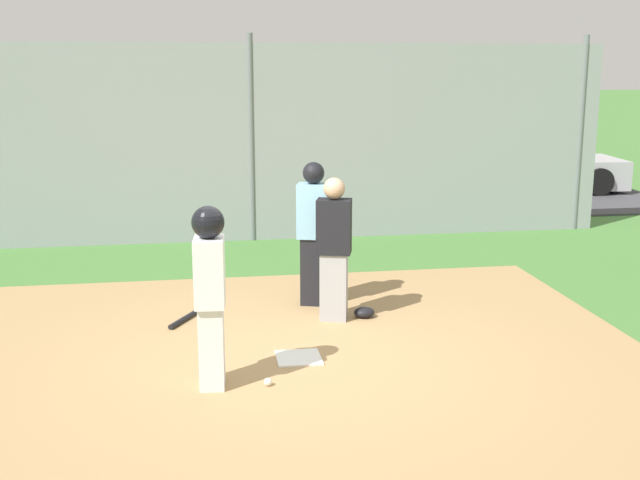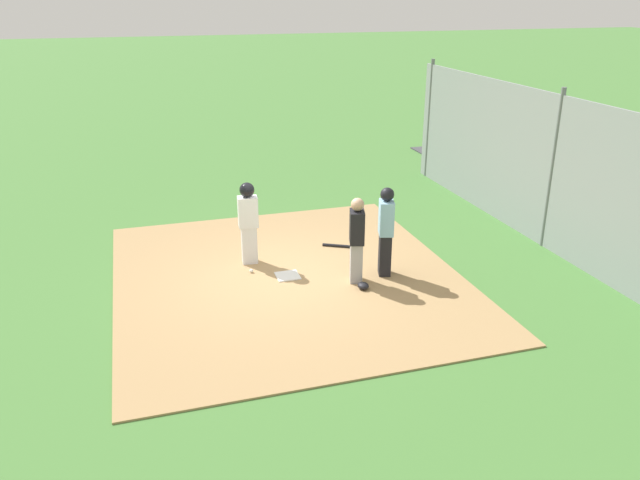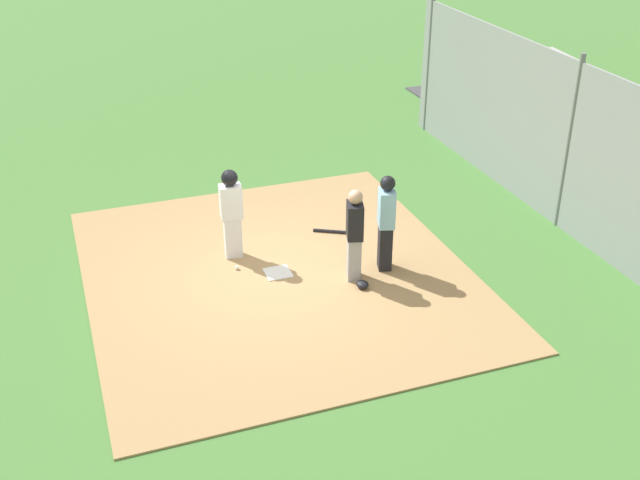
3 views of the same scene
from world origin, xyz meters
TOP-DOWN VIEW (x-y plane):
  - ground_plane at (0.00, 0.00)m, footprint 140.00×140.00m
  - dirt_infield at (0.00, 0.00)m, footprint 7.20×6.40m
  - home_plate at (0.00, 0.00)m, footprint 0.44×0.44m
  - catcher at (-0.56, -1.18)m, footprint 0.44×0.36m
  - umpire at (-0.43, -1.81)m, footprint 0.44×0.36m
  - runner at (0.86, 0.56)m, footprint 0.29×0.40m
  - baseball_bat at (1.08, -1.44)m, footprint 0.44×0.73m
  - catcher_mask at (-0.92, -1.19)m, footprint 0.24×0.20m
  - baseball at (0.37, 0.63)m, footprint 0.07×0.07m
  - backstop_fence at (0.00, -5.66)m, footprint 12.00×0.10m
  - parked_car_white at (6.10, -9.48)m, footprint 4.32×2.14m

SIDE VIEW (x-z plane):
  - ground_plane at x=0.00m, z-range 0.00..0.00m
  - dirt_infield at x=0.00m, z-range 0.00..0.03m
  - home_plate at x=0.00m, z-range 0.03..0.05m
  - baseball_bat at x=1.08m, z-range 0.03..0.09m
  - baseball at x=0.37m, z-range 0.03..0.10m
  - catcher_mask at x=-0.92m, z-range 0.03..0.15m
  - parked_car_white at x=6.10m, z-range -0.03..1.25m
  - catcher at x=-0.56m, z-range 0.06..1.70m
  - umpire at x=-0.43m, z-range 0.07..1.81m
  - runner at x=0.86m, z-range 0.15..1.81m
  - backstop_fence at x=0.00m, z-range -0.07..3.28m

